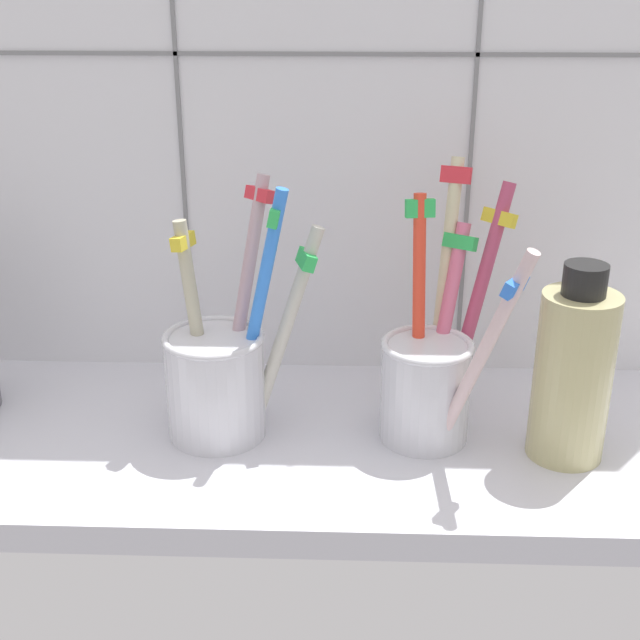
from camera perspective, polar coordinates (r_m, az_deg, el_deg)
counter_slab at (r=60.28cm, az=0.00°, el=-8.50°), size 64.00×22.00×2.00cm
tile_wall_back at (r=64.21cm, az=0.40°, el=14.03°), size 64.00×2.20×45.00cm
toothbrush_cup_left at (r=58.18cm, az=-6.76°, el=-3.61°), size 10.99×7.76×17.68cm
toothbrush_cup_right at (r=57.93cm, az=7.49°, el=-3.48°), size 9.12×11.83×18.45cm
soap_bottle at (r=57.11cm, az=16.63°, el=-3.39°), size 5.00×5.00×13.39cm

